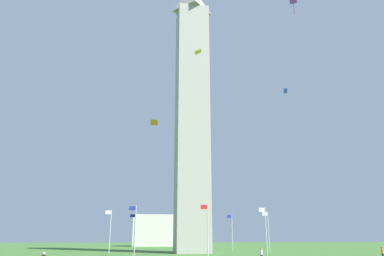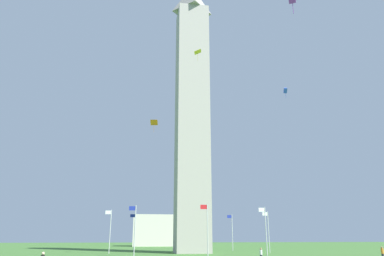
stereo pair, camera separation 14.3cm
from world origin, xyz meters
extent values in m
plane|color=#3D6B2D|center=(0.00, 0.00, 0.00)|extent=(260.00, 260.00, 0.00)
cube|color=#A8A399|center=(0.00, 0.00, 25.35)|extent=(6.34, 6.34, 50.69)
pyramid|color=gray|center=(0.00, 0.00, 54.15)|extent=(6.34, 6.34, 6.91)
cylinder|color=silver|center=(14.86, 0.00, 3.78)|extent=(0.14, 0.14, 7.56)
cube|color=white|center=(15.41, 0.00, 7.11)|extent=(1.00, 0.03, 0.64)
cylinder|color=silver|center=(10.51, 10.51, 3.78)|extent=(0.14, 0.14, 7.56)
cube|color=#1E2D99|center=(11.06, 10.51, 7.11)|extent=(1.00, 0.03, 0.64)
cylinder|color=silver|center=(0.00, 14.86, 3.78)|extent=(0.14, 0.14, 7.56)
cube|color=red|center=(0.55, 14.86, 7.11)|extent=(1.00, 0.03, 0.64)
cylinder|color=silver|center=(-10.51, 10.51, 3.78)|extent=(0.14, 0.14, 7.56)
cube|color=white|center=(-9.96, 10.51, 7.11)|extent=(1.00, 0.03, 0.64)
cylinder|color=silver|center=(-14.86, 0.00, 3.78)|extent=(0.14, 0.14, 7.56)
cube|color=white|center=(-14.31, 0.00, 7.11)|extent=(1.00, 0.03, 0.64)
cylinder|color=silver|center=(-10.51, -10.51, 3.78)|extent=(0.14, 0.14, 7.56)
cube|color=#1E2D99|center=(-9.96, -10.51, 7.11)|extent=(1.00, 0.03, 0.64)
cylinder|color=silver|center=(0.00, -14.86, 3.78)|extent=(0.14, 0.14, 7.56)
cube|color=white|center=(0.55, -14.86, 7.11)|extent=(1.00, 0.03, 0.64)
cylinder|color=silver|center=(10.51, -10.51, 3.78)|extent=(0.14, 0.14, 7.56)
cube|color=#1E2D99|center=(11.06, -10.51, 7.11)|extent=(1.00, 0.03, 0.64)
cylinder|color=orange|center=(-20.61, 24.64, 1.12)|extent=(0.32, 0.32, 0.63)
sphere|color=#936B4C|center=(-20.61, 24.64, 1.55)|extent=(0.24, 0.24, 0.24)
cylinder|color=white|center=(-4.54, 24.70, 1.08)|extent=(0.32, 0.32, 0.55)
sphere|color=#936B4C|center=(-4.54, 24.70, 1.47)|extent=(0.24, 0.24, 0.24)
sphere|color=beige|center=(17.80, 36.45, 1.57)|extent=(0.24, 0.24, 0.24)
cube|color=blue|center=(-15.14, 11.90, 28.03)|extent=(0.58, 0.96, 1.03)
cylinder|color=#233C9D|center=(-15.14, 11.90, 27.23)|extent=(0.04, 0.04, 1.20)
cube|color=orange|center=(7.92, 6.34, 22.63)|extent=(1.42, 1.26, 0.72)
cylinder|color=#A75C15|center=(7.92, 6.34, 21.61)|extent=(0.04, 0.04, 1.54)
cube|color=yellow|center=(1.17, 13.95, 33.30)|extent=(1.41, 1.47, 0.49)
cylinder|color=#A4921C|center=(1.17, 13.95, 32.32)|extent=(0.04, 0.04, 1.47)
cylinder|color=#67278E|center=(-2.18, 43.26, 22.08)|extent=(0.04, 0.04, 1.39)
cube|color=beige|center=(0.58, -51.27, 4.76)|extent=(20.75, 10.01, 9.53)
camera|label=1|loc=(10.80, 68.55, 2.86)|focal=33.71mm
camera|label=2|loc=(10.66, 68.57, 2.86)|focal=33.71mm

